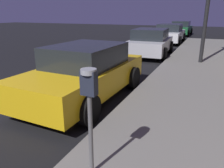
% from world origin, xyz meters
% --- Properties ---
extents(parking_meter, '(0.19, 0.19, 1.44)m').
position_xyz_m(parking_meter, '(4.54, -0.17, 1.24)').
color(parking_meter, '#59595B').
rests_on(parking_meter, sidewalk).
extents(car_yellow_cab, '(2.11, 4.21, 1.43)m').
position_xyz_m(car_yellow_cab, '(2.85, 2.54, 0.71)').
color(car_yellow_cab, gold).
rests_on(car_yellow_cab, ground).
extents(car_silver, '(2.26, 4.27, 1.43)m').
position_xyz_m(car_silver, '(2.85, 9.39, 0.71)').
color(car_silver, '#B7B7BF').
rests_on(car_silver, ground).
extents(car_white, '(2.12, 4.50, 1.43)m').
position_xyz_m(car_white, '(2.85, 15.28, 0.71)').
color(car_white, silver).
rests_on(car_white, ground).
extents(car_green, '(2.13, 4.28, 1.43)m').
position_xyz_m(car_green, '(2.85, 21.94, 0.70)').
color(car_green, '#19592D').
rests_on(car_green, ground).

